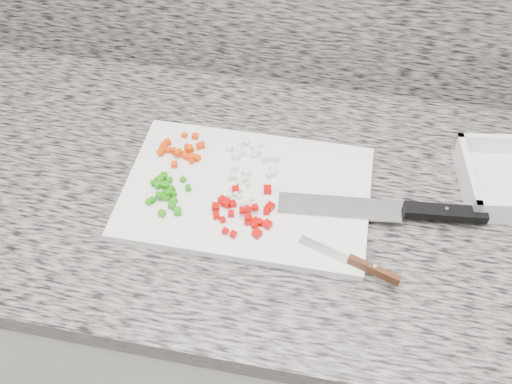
# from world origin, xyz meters

# --- Properties ---
(cabinet) EXTENTS (3.92, 0.62, 0.86)m
(cabinet) POSITION_xyz_m (0.00, 1.44, 0.43)
(cabinet) COLOR silver
(cabinet) RESTS_ON ground
(countertop) EXTENTS (3.96, 0.64, 0.04)m
(countertop) POSITION_xyz_m (0.00, 1.44, 0.88)
(countertop) COLOR slate
(countertop) RESTS_ON cabinet
(cutting_board) EXTENTS (0.42, 0.28, 0.01)m
(cutting_board) POSITION_xyz_m (-0.09, 1.42, 0.91)
(cutting_board) COLOR white
(cutting_board) RESTS_ON countertop
(carrot_pile) EXTENTS (0.08, 0.09, 0.02)m
(carrot_pile) POSITION_xyz_m (-0.23, 1.48, 0.92)
(carrot_pile) COLOR red
(carrot_pile) RESTS_ON cutting_board
(onion_pile) EXTENTS (0.10, 0.10, 0.01)m
(onion_pile) POSITION_xyz_m (-0.10, 1.49, 0.92)
(onion_pile) COLOR silver
(onion_pile) RESTS_ON cutting_board
(green_pepper_pile) EXTENTS (0.07, 0.09, 0.02)m
(green_pepper_pile) POSITION_xyz_m (-0.22, 1.38, 0.92)
(green_pepper_pile) COLOR #207F0B
(green_pepper_pile) RESTS_ON cutting_board
(red_pepper_pile) EXTENTS (0.10, 0.11, 0.02)m
(red_pepper_pile) POSITION_xyz_m (-0.09, 1.36, 0.92)
(red_pepper_pile) COLOR #BE0302
(red_pepper_pile) RESTS_ON cutting_board
(garlic_pile) EXTENTS (0.05, 0.05, 0.01)m
(garlic_pile) POSITION_xyz_m (-0.10, 1.40, 0.92)
(garlic_pile) COLOR beige
(garlic_pile) RESTS_ON cutting_board
(chef_knife) EXTENTS (0.34, 0.07, 0.02)m
(chef_knife) POSITION_xyz_m (0.18, 1.42, 0.92)
(chef_knife) COLOR silver
(chef_knife) RESTS_ON cutting_board
(paring_knife) EXTENTS (0.16, 0.06, 0.02)m
(paring_knife) POSITION_xyz_m (0.11, 1.30, 0.92)
(paring_knife) COLOR silver
(paring_knife) RESTS_ON cutting_board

